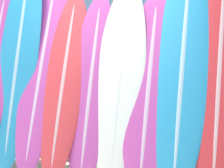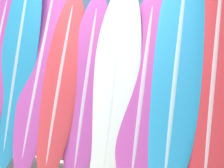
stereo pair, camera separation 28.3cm
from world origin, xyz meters
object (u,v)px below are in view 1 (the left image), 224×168
(surfboard_slot_7, at_px, (182,71))
(surfboard_slot_2, at_px, (43,65))
(person_far_left, at_px, (173,61))
(surfboard_slot_3, at_px, (64,83))
(surfboard_slot_1, at_px, (18,58))
(surfboard_slot_6, at_px, (149,90))
(person_mid_beach, at_px, (212,54))
(surfboard_rack, at_px, (91,134))
(surfboard_slot_8, at_px, (219,70))
(surfboard_slot_4, at_px, (91,87))
(person_near_water, at_px, (181,47))
(surfboard_slot_5, at_px, (120,82))

(surfboard_slot_7, bearing_deg, surfboard_slot_2, 179.52)
(person_far_left, bearing_deg, surfboard_slot_3, -174.99)
(surfboard_slot_1, height_order, surfboard_slot_6, surfboard_slot_1)
(person_mid_beach, bearing_deg, surfboard_slot_6, 76.28)
(surfboard_slot_6, height_order, person_mid_beach, surfboard_slot_6)
(surfboard_slot_3, distance_m, person_far_left, 3.86)
(surfboard_rack, distance_m, surfboard_slot_1, 1.26)
(surfboard_slot_7, height_order, surfboard_slot_8, surfboard_slot_8)
(surfboard_slot_8, bearing_deg, surfboard_slot_7, -177.31)
(surfboard_slot_4, distance_m, surfboard_slot_8, 1.34)
(person_mid_beach, bearing_deg, surfboard_slot_2, 62.80)
(surfboard_slot_6, bearing_deg, surfboard_slot_7, 12.62)
(person_mid_beach, distance_m, person_far_left, 1.62)
(surfboard_slot_3, height_order, person_far_left, surfboard_slot_3)
(surfboard_slot_6, bearing_deg, surfboard_slot_2, 176.13)
(surfboard_slot_4, height_order, person_mid_beach, surfboard_slot_4)
(surfboard_slot_7, relative_size, person_far_left, 1.62)
(surfboard_rack, relative_size, person_near_water, 1.92)
(surfboard_slot_1, distance_m, surfboard_slot_7, 1.90)
(surfboard_slot_2, bearing_deg, surfboard_slot_4, -8.21)
(surfboard_slot_2, bearing_deg, person_near_water, 81.45)
(surfboard_slot_2, bearing_deg, person_far_left, 72.95)
(surfboard_slot_5, relative_size, person_mid_beach, 1.39)
(surfboard_rack, xyz_separation_m, surfboard_slot_5, (0.31, 0.05, 0.60))
(surfboard_slot_2, height_order, surfboard_slot_5, surfboard_slot_2)
(surfboard_slot_1, relative_size, person_mid_beach, 1.66)
(person_mid_beach, bearing_deg, surfboard_slot_8, 83.77)
(surfboard_slot_2, distance_m, surfboard_slot_5, 0.96)
(surfboard_slot_5, xyz_separation_m, person_near_water, (0.09, 6.99, -0.25))
(surfboard_slot_5, distance_m, surfboard_slot_6, 0.32)
(surfboard_slot_8, xyz_separation_m, person_mid_beach, (0.01, 5.07, -0.40))
(surfboard_slot_1, xyz_separation_m, surfboard_slot_4, (0.95, -0.09, -0.27))
(surfboard_slot_6, distance_m, person_far_left, 3.77)
(surfboard_slot_6, bearing_deg, surfboard_slot_3, -179.78)
(surfboard_slot_1, xyz_separation_m, person_far_left, (1.44, 3.68, -0.46))
(person_mid_beach, bearing_deg, surfboard_slot_3, 66.23)
(surfboard_slot_8, bearing_deg, surfboard_slot_3, -176.75)
(surfboard_slot_5, bearing_deg, surfboard_slot_8, 4.69)
(surfboard_rack, xyz_separation_m, surfboard_slot_4, (-0.01, 0.03, 0.54))
(person_near_water, height_order, person_mid_beach, person_mid_beach)
(surfboard_rack, height_order, surfboard_slot_3, surfboard_slot_3)
(person_near_water, bearing_deg, surfboard_slot_2, 133.80)
(surfboard_slot_1, relative_size, person_near_water, 1.69)
(surfboard_slot_8, bearing_deg, surfboard_rack, -174.39)
(surfboard_slot_5, bearing_deg, surfboard_rack, -171.48)
(surfboard_rack, bearing_deg, person_near_water, 86.75)
(person_near_water, bearing_deg, surfboard_rack, 139.10)
(surfboard_rack, xyz_separation_m, person_far_left, (0.49, 3.80, 0.35))
(surfboard_rack, xyz_separation_m, surfboard_slot_6, (0.63, 0.04, 0.55))
(surfboard_slot_1, height_order, person_mid_beach, surfboard_slot_1)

